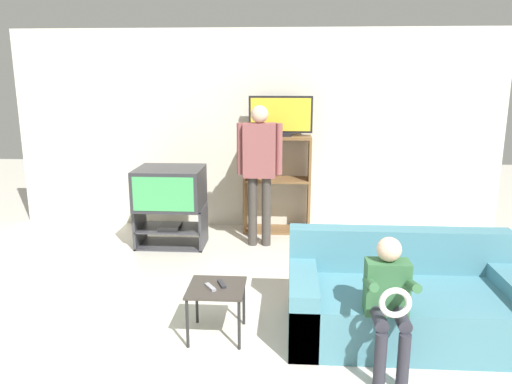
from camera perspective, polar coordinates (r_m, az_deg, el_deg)
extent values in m
cube|color=silver|center=(6.64, -0.08, 7.04)|extent=(6.40, 0.06, 2.60)
cube|color=#38383D|center=(6.19, -9.55, -5.90)|extent=(0.81, 0.49, 0.02)
cube|color=#38383D|center=(6.13, -9.62, -4.06)|extent=(0.78, 0.49, 0.02)
cube|color=#38383D|center=(6.05, -9.72, -1.73)|extent=(0.81, 0.49, 0.02)
cube|color=#38383D|center=(6.22, -13.15, -3.72)|extent=(0.03, 0.49, 0.48)
cube|color=#38383D|center=(6.04, -6.01, -3.95)|extent=(0.03, 0.49, 0.48)
cube|color=black|center=(6.06, -9.77, -3.92)|extent=(0.24, 0.28, 0.05)
cube|color=#2D2D33|center=(5.98, -9.81, 0.49)|extent=(0.77, 0.66, 0.47)
cube|color=#3FA559|center=(5.67, -10.58, -0.26)|extent=(0.69, 0.01, 0.39)
cube|color=brown|center=(6.50, -1.24, 0.93)|extent=(0.03, 0.37, 1.26)
cube|color=brown|center=(6.49, 6.09, 0.82)|extent=(0.03, 0.37, 1.26)
cube|color=brown|center=(6.64, 2.37, -4.31)|extent=(0.80, 0.37, 0.03)
cube|color=brown|center=(6.47, 2.42, 1.42)|extent=(0.80, 0.37, 0.03)
cube|color=brown|center=(6.38, 2.47, 6.28)|extent=(0.80, 0.37, 0.03)
cube|color=#9E7A4C|center=(6.39, 1.07, 2.44)|extent=(0.18, 0.04, 0.22)
cube|color=black|center=(6.37, 2.81, 6.59)|extent=(0.28, 0.20, 0.04)
cube|color=black|center=(6.35, 2.83, 8.84)|extent=(0.80, 0.04, 0.46)
cube|color=yellow|center=(6.33, 2.83, 8.83)|extent=(0.75, 0.01, 0.41)
cube|color=#38332D|center=(3.97, -4.55, -10.87)|extent=(0.44, 0.44, 0.02)
cylinder|color=black|center=(3.92, -7.85, -14.67)|extent=(0.02, 0.02, 0.40)
cylinder|color=black|center=(3.87, -1.94, -14.98)|extent=(0.02, 0.02, 0.40)
cylinder|color=black|center=(4.27, -6.78, -12.21)|extent=(0.02, 0.02, 0.40)
cylinder|color=black|center=(4.22, -1.40, -12.45)|extent=(0.02, 0.02, 0.40)
cube|color=#232328|center=(3.99, -3.93, -10.43)|extent=(0.09, 0.15, 0.02)
cube|color=gray|center=(3.94, -5.25, -10.77)|extent=(0.11, 0.14, 0.02)
cube|color=teal|center=(4.23, 16.72, -12.97)|extent=(1.85, 0.96, 0.40)
cube|color=teal|center=(4.42, 15.98, -6.34)|extent=(1.85, 0.20, 0.37)
cube|color=teal|center=(4.10, 5.34, -12.38)|extent=(0.22, 0.96, 0.52)
cube|color=teal|center=(4.46, 27.24, -11.70)|extent=(0.22, 0.96, 0.52)
cylinder|color=#3D3833|center=(5.99, -0.40, -2.21)|extent=(0.11, 0.11, 0.84)
cylinder|color=#3D3833|center=(5.98, 1.18, -2.24)|extent=(0.11, 0.11, 0.84)
cube|color=#8C4C4C|center=(5.83, 0.40, 4.78)|extent=(0.38, 0.20, 0.63)
cylinder|color=#8C4C4C|center=(5.85, -1.84, 4.95)|extent=(0.08, 0.08, 0.60)
cylinder|color=#8C4C4C|center=(5.82, 2.65, 4.91)|extent=(0.08, 0.08, 0.60)
sphere|color=beige|center=(5.78, 0.41, 8.89)|extent=(0.20, 0.20, 0.20)
cylinder|color=#2D2D38|center=(3.55, 13.99, -18.26)|extent=(0.08, 0.08, 0.40)
cylinder|color=#2D2D38|center=(3.58, 16.48, -18.14)|extent=(0.08, 0.08, 0.40)
cylinder|color=#2D2D38|center=(3.56, 13.80, -13.63)|extent=(0.09, 0.30, 0.09)
cylinder|color=#2D2D38|center=(3.59, 16.23, -13.56)|extent=(0.09, 0.30, 0.09)
cube|color=#33663D|center=(3.64, 14.71, -10.46)|extent=(0.30, 0.17, 0.38)
cylinder|color=#33663D|center=(3.47, 12.95, -10.18)|extent=(0.06, 0.31, 0.14)
cylinder|color=#33663D|center=(3.53, 17.36, -10.10)|extent=(0.06, 0.31, 0.14)
sphere|color=beige|center=(3.54, 14.98, -6.35)|extent=(0.17, 0.17, 0.17)
torus|color=silver|center=(3.38, 15.63, -12.10)|extent=(0.21, 0.04, 0.21)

